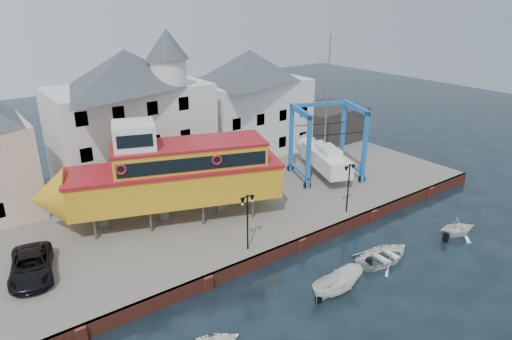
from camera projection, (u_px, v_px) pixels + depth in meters
ground at (301, 251)px, 33.77m from camera, size 140.00×140.00×0.00m
hardstanding at (221, 195)px, 41.84m from camera, size 44.00×22.00×1.00m
quay_wall at (300, 244)px, 33.67m from camera, size 44.00×0.47×1.00m
building_white_main at (132, 114)px, 42.22m from camera, size 14.00×8.30×14.00m
building_white_right at (250, 101)px, 50.61m from camera, size 12.00×8.00×11.20m
shed_dark at (326, 122)px, 55.95m from camera, size 8.00×7.00×4.00m
lamp_post_left at (247, 208)px, 30.95m from camera, size 1.12×0.32×4.20m
lamp_post_right at (349, 176)px, 36.48m from camera, size 1.12×0.32×4.20m
tour_boat at (162, 175)px, 34.84m from camera, size 19.01×10.46×8.11m
travel_lift at (323, 152)px, 44.70m from camera, size 7.56×9.10×13.41m
van at (31, 266)px, 28.78m from camera, size 3.64×5.77×1.49m
motorboat_a at (337, 293)px, 29.02m from camera, size 4.10×1.59×1.57m
motorboat_b at (383, 260)px, 32.58m from camera, size 4.73×3.45×0.96m
motorboat_c at (457, 235)px, 35.89m from camera, size 3.86×3.63×1.62m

